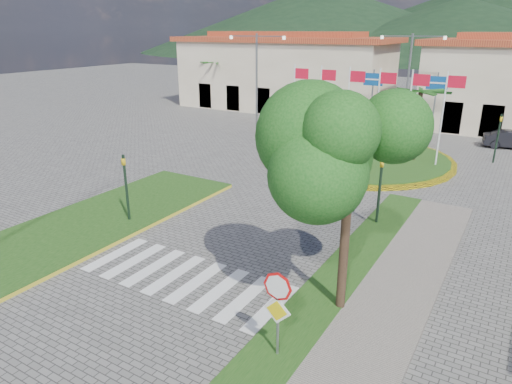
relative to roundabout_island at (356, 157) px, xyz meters
The scene contains 21 objects.
ground 22.00m from the roundabout_island, 90.01° to the right, with size 160.00×160.00×0.00m, color #605E5B.
sidewalk_right 20.88m from the roundabout_island, 73.31° to the right, with size 4.00×28.00×0.15m, color gray.
verge_right 20.57m from the roundabout_island, 76.52° to the right, with size 1.60×28.00×0.18m, color #174313.
median_left 17.27m from the roundabout_island, 112.12° to the right, with size 5.00×14.00×0.18m, color #174313.
crosswalk 18.00m from the roundabout_island, 90.02° to the right, with size 8.00×3.00×0.01m, color silver.
roundabout_island is the anchor object (origin of this frame).
stop_sign 20.69m from the roundabout_island, 76.27° to the right, with size 0.80×0.11×2.65m.
deciduous_tree 18.55m from the roundabout_island, 72.09° to the right, with size 3.60×3.60×6.80m.
traffic_light_left 16.45m from the roundabout_island, 108.56° to the right, with size 0.15×0.18×3.20m.
traffic_light_right 11.11m from the roundabout_island, 65.79° to the right, with size 0.15×0.18×3.20m.
traffic_light_far 9.11m from the roundabout_island, 26.58° to the left, with size 0.18×0.15×3.20m.
direction_sign_west 9.78m from the roundabout_island, 102.60° to the left, with size 1.60×0.14×5.20m.
direction_sign_east 10.03m from the roundabout_island, 71.53° to the left, with size 1.60×0.14×5.20m.
street_lamp_centre 9.15m from the roundabout_island, 82.91° to the left, with size 4.80×0.16×8.00m.
street_lamp_west 10.19m from the roundabout_island, 167.48° to the left, with size 4.80×0.16×8.00m.
building_left 21.59m from the roundabout_island, 131.20° to the left, with size 23.32×9.54×8.05m.
hill_far_west 130.64m from the roundabout_island, 114.99° to the left, with size 140.00×140.00×22.00m, color black.
hill_near_back 108.74m from the roundabout_island, 95.29° to the left, with size 110.00×110.00×16.00m, color black.
white_van 12.37m from the roundabout_island, 139.69° to the left, with size 1.80×3.91×1.09m, color silver.
car_dark_a 15.83m from the roundabout_island, 120.18° to the left, with size 1.29×3.20×1.09m, color black.
car_dark_b 12.50m from the roundabout_island, 45.60° to the left, with size 1.36×3.89×1.28m, color black.
Camera 1 is at (9.58, -6.83, 8.34)m, focal length 32.00 mm.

